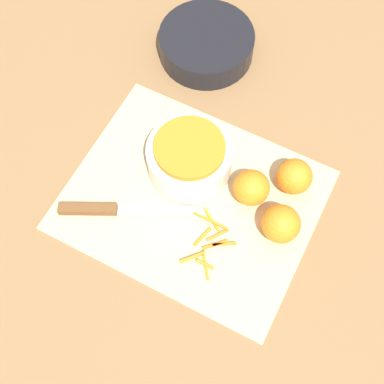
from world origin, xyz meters
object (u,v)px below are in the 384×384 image
orange_left (294,176)px  knife (105,210)px  bowl_speckled (190,157)px  bowl_dark (206,44)px  orange_right (251,188)px  orange_back (281,224)px

orange_left → knife: bearing=-143.7°
bowl_speckled → bowl_dark: 0.29m
bowl_speckled → orange_left: 0.20m
bowl_speckled → bowl_dark: size_ratio=0.79×
orange_right → orange_left: bearing=43.5°
bowl_dark → knife: 0.43m
knife → bowl_dark: bearing=63.7°
knife → orange_back: 0.33m
orange_left → bowl_speckled: bearing=-163.7°
bowl_dark → orange_left: 0.37m
bowl_speckled → knife: (-0.10, -0.16, -0.03)m
knife → orange_left: (0.29, 0.21, 0.03)m
bowl_speckled → orange_left: bowl_speckled is taller
orange_left → orange_right: 0.09m
orange_right → bowl_speckled: bearing=179.1°
bowl_speckled → bowl_dark: bearing=110.3°
bowl_dark → orange_left: orange_left is taller
knife → orange_right: orange_right is taller
orange_back → orange_left: bearing=99.1°
orange_back → bowl_dark: bearing=134.3°
knife → orange_left: bearing=9.5°
bowl_speckled → knife: bowl_speckled is taller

